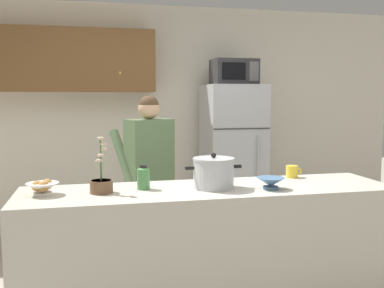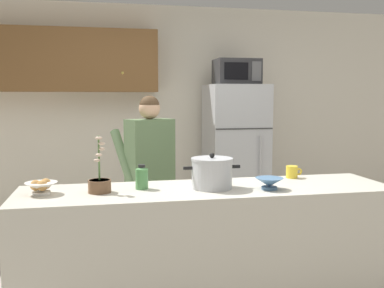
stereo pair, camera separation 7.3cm
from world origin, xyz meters
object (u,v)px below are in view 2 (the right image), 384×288
Objects in this scene: coffee_mug at (292,172)px; empty_bowl at (269,183)px; person_near_pot at (149,165)px; microwave at (237,72)px; bread_bowl at (41,187)px; refrigerator at (235,159)px; potted_orchid at (100,183)px; cooking_pot at (212,173)px; bottle_near_edge at (142,177)px.

coffee_mug is 0.68× the size of empty_bowl.
person_near_pot is 1.21m from coffee_mug.
person_near_pot reaches higher than coffee_mug.
coffee_mug is at bearing -91.34° from microwave.
refrigerator is at bearing 44.33° from bread_bowl.
coffee_mug is 0.50m from empty_bowl.
potted_orchid is at bearing -116.42° from person_near_pot.
microwave is at bearing 50.50° from potted_orchid.
person_near_pot is 1.15m from bread_bowl.
refrigerator is 2.02m from empty_bowl.
cooking_pot is at bearing -0.64° from potted_orchid.
microwave reaches higher than potted_orchid.
microwave is 1.27× the size of potted_orchid.
potted_orchid is (-1.51, -1.83, -0.84)m from microwave.
bottle_near_edge reaches higher than bread_bowl.
potted_orchid is at bearing -129.17° from refrigerator.
refrigerator reaches higher than person_near_pot.
empty_bowl is (-0.37, -1.96, -0.86)m from microwave.
microwave is 2.75m from bread_bowl.
cooking_pot is at bearing -160.60° from coffee_mug.
cooking_pot reaches higher than coffee_mug.
empty_bowl is (1.51, -0.15, -0.00)m from bread_bowl.
refrigerator is 8.11× the size of bread_bowl.
refrigerator is 4.46× the size of potted_orchid.
microwave is 0.31× the size of person_near_pot.
cooking_pot is 0.76m from potted_orchid.
cooking_pot reaches higher than empty_bowl.
refrigerator is 3.51× the size of microwave.
person_near_pot is at bearing 126.06° from empty_bowl.
cooking_pot is at bearing -111.88° from refrigerator.
potted_orchid is at bearing -170.68° from coffee_mug.
potted_orchid is at bearing 173.51° from empty_bowl.
bread_bowl is at bearing -136.02° from microwave.
bottle_near_edge is 0.45× the size of potted_orchid.
empty_bowl is at bearing -100.79° from microwave.
refrigerator is at bearing 88.68° from coffee_mug.
refrigerator is at bearing 68.12° from cooking_pot.
bread_bowl is (-1.13, 0.03, -0.06)m from cooking_pot.
coffee_mug is at bearing 47.82° from empty_bowl.
microwave is at bearing 88.66° from coffee_mug.
bottle_near_edge is at bearing 167.42° from empty_bowl.
person_near_pot is 0.95m from potted_orchid.
cooking_pot is 2.36× the size of bottle_near_edge.
bottle_near_edge is (-1.19, -0.18, 0.04)m from coffee_mug.
bread_bowl is 0.66m from bottle_near_edge.
coffee_mug is 1.20m from bottle_near_edge.
empty_bowl is (-0.34, -0.37, -0.00)m from coffee_mug.
microwave reaches higher than refrigerator.
person_near_pot is at bearing 63.58° from potted_orchid.
cooking_pot is 0.76m from coffee_mug.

